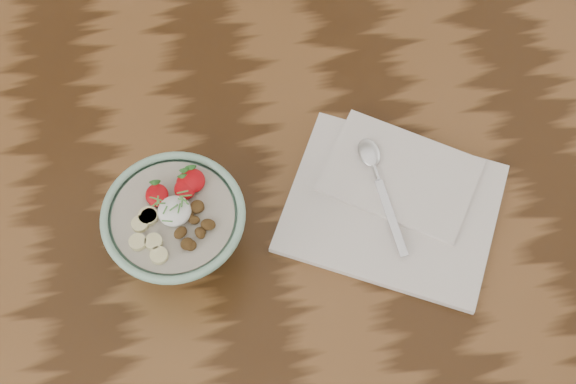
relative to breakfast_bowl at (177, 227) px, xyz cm
name	(u,v)px	position (x,y,z in cm)	size (l,w,h in cm)	color
table	(239,242)	(7.24, 3.31, -14.99)	(160.00, 90.00, 75.00)	#371F0D
breakfast_bowl	(177,227)	(0.00, 0.00, 0.00)	(16.81, 16.81, 11.18)	#86B59B
napkin	(394,201)	(27.43, 0.96, -5.03)	(32.95, 31.01, 1.60)	silver
spoon	(374,168)	(25.82, 5.34, -3.72)	(3.15, 17.16, 0.89)	silver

